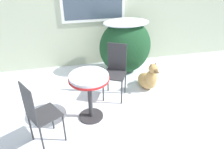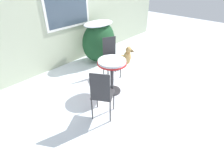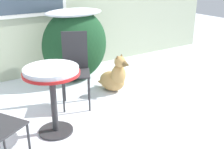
% 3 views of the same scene
% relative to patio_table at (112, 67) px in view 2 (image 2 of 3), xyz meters
% --- Properties ---
extents(ground_plane, '(16.00, 16.00, 0.00)m').
position_rel_patio_table_xyz_m(ground_plane, '(0.43, -0.24, -0.64)').
color(ground_plane, silver).
extents(house_wall, '(8.00, 0.10, 2.69)m').
position_rel_patio_table_xyz_m(house_wall, '(0.43, 1.95, 0.73)').
color(house_wall, '#B2BC9E').
rests_on(house_wall, ground_plane).
extents(shrub_left, '(1.12, 0.71, 1.19)m').
position_rel_patio_table_xyz_m(shrub_left, '(0.94, 1.37, -0.01)').
color(shrub_left, '#194223').
rests_on(shrub_left, ground_plane).
extents(patio_table, '(0.62, 0.62, 0.79)m').
position_rel_patio_table_xyz_m(patio_table, '(0.00, 0.00, 0.00)').
color(patio_table, '#2D2D30').
rests_on(patio_table, ground_plane).
extents(patio_chair_near_table, '(0.50, 0.50, 1.00)m').
position_rel_patio_table_xyz_m(patio_chair_near_table, '(0.53, 0.53, -0.09)').
color(patio_chair_near_table, '#2D2D30').
rests_on(patio_chair_near_table, ground_plane).
extents(patio_chair_far_side, '(0.51, 0.51, 1.00)m').
position_rel_patio_table_xyz_m(patio_chair_far_side, '(-0.72, -0.42, -0.09)').
color(patio_chair_far_side, '#2D2D30').
rests_on(patio_chair_far_side, ground_plane).
extents(dog, '(0.42, 0.63, 0.59)m').
position_rel_patio_table_xyz_m(dog, '(1.21, 0.61, -0.42)').
color(dog, tan).
rests_on(dog, ground_plane).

